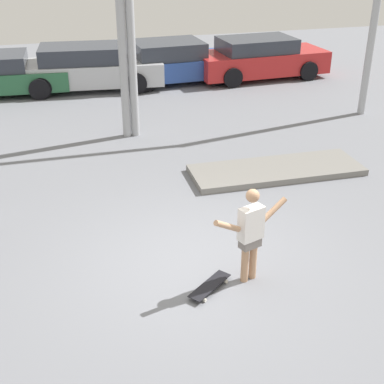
{
  "coord_description": "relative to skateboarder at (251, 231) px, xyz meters",
  "views": [
    {
      "loc": [
        -1.86,
        -6.61,
        4.68
      ],
      "look_at": [
        0.26,
        1.07,
        0.66
      ],
      "focal_mm": 50.0,
      "sensor_mm": 36.0,
      "label": 1
    }
  ],
  "objects": [
    {
      "name": "parked_car_silver",
      "position": [
        -1.26,
        10.84,
        -0.16
      ],
      "size": [
        4.7,
        2.2,
        1.34
      ],
      "rotation": [
        0.0,
        0.0,
        -0.1
      ],
      "color": "#B7BABF",
      "rests_on": "ground_plane"
    },
    {
      "name": "skateboarder",
      "position": [
        0.0,
        0.0,
        0.0
      ],
      "size": [
        1.23,
        0.48,
        1.47
      ],
      "rotation": [
        0.0,
        0.0,
        0.32
      ],
      "color": "tan",
      "rests_on": "ground_plane"
    },
    {
      "name": "skateboard",
      "position": [
        -0.62,
        -0.1,
        -0.75
      ],
      "size": [
        0.75,
        0.65,
        0.08
      ],
      "rotation": [
        0.0,
        0.0,
        0.66
      ],
      "color": "black",
      "rests_on": "ground_plane"
    },
    {
      "name": "parked_car_blue",
      "position": [
        1.48,
        10.97,
        -0.17
      ],
      "size": [
        4.02,
        2.19,
        1.31
      ],
      "rotation": [
        0.0,
        0.0,
        0.06
      ],
      "color": "#284793",
      "rests_on": "ground_plane"
    },
    {
      "name": "manual_pad",
      "position": [
        1.9,
        3.34,
        -0.75
      ],
      "size": [
        3.6,
        1.27,
        0.13
      ],
      "primitive_type": "cube",
      "rotation": [
        0.0,
        0.0,
        -0.02
      ],
      "color": "slate",
      "rests_on": "ground_plane"
    },
    {
      "name": "ground_plane",
      "position": [
        -0.65,
        0.62,
        -0.81
      ],
      "size": [
        36.0,
        36.0,
        0.0
      ],
      "primitive_type": "plane",
      "color": "slate"
    },
    {
      "name": "parked_car_red",
      "position": [
        4.43,
        10.68,
        -0.17
      ],
      "size": [
        4.46,
        2.08,
        1.33
      ],
      "rotation": [
        0.0,
        0.0,
        0.06
      ],
      "color": "red",
      "rests_on": "ground_plane"
    }
  ]
}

